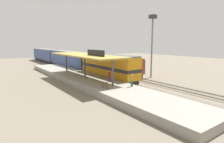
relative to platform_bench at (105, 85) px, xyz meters
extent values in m
plane|color=#706656|center=(8.00, 8.35, -1.34)|extent=(120.00, 120.00, 0.00)
cube|color=#5F5649|center=(6.00, 8.35, -1.32)|extent=(3.20, 110.00, 0.04)
cube|color=gray|center=(5.28, 8.35, -1.26)|extent=(0.10, 110.00, 0.16)
cube|color=gray|center=(6.72, 8.35, -1.26)|extent=(0.10, 110.00, 0.16)
cube|color=#5F5649|center=(10.60, 8.35, -1.32)|extent=(3.20, 110.00, 0.04)
cube|color=gray|center=(9.88, 8.35, -1.26)|extent=(0.10, 110.00, 0.16)
cube|color=gray|center=(11.32, 8.35, -1.26)|extent=(0.10, 110.00, 0.16)
cube|color=gray|center=(1.40, 8.35, -0.89)|extent=(6.00, 44.00, 0.90)
cylinder|color=#47474C|center=(1.40, 0.35, 1.36)|extent=(0.28, 0.28, 3.60)
cylinder|color=#47474C|center=(1.40, 8.35, 1.36)|extent=(0.28, 0.28, 3.60)
cylinder|color=#47474C|center=(1.40, 16.35, 1.36)|extent=(0.28, 0.28, 3.60)
cube|color=#A38E3D|center=(1.40, 8.35, 3.26)|extent=(5.20, 18.00, 0.20)
cube|color=black|center=(1.40, 4.75, 3.81)|extent=(0.12, 4.80, 0.90)
cylinder|color=#333338|center=(0.00, -0.65, -0.23)|extent=(0.07, 0.07, 0.42)
cylinder|color=#333338|center=(0.00, 0.65, -0.23)|extent=(0.07, 0.07, 0.42)
cube|color=brown|center=(0.00, 0.00, 0.02)|extent=(0.44, 1.70, 0.08)
cube|color=#28282D|center=(6.00, 8.22, -0.83)|extent=(2.60, 13.60, 0.70)
cube|color=orange|center=(6.00, 8.22, 1.27)|extent=(2.90, 14.40, 3.50)
cube|color=#515156|center=(6.00, 8.22, 3.14)|extent=(2.78, 14.11, 0.24)
cube|color=#282828|center=(6.00, 8.22, 1.00)|extent=(2.93, 14.43, 0.56)
cube|color=#28282D|center=(6.00, 26.22, -0.83)|extent=(2.60, 19.20, 0.70)
cube|color=#384C84|center=(6.00, 26.22, 1.17)|extent=(2.90, 20.00, 3.30)
cube|color=slate|center=(6.00, 26.22, 2.94)|extent=(2.78, 19.60, 0.24)
cube|color=#28282D|center=(6.00, 47.02, -0.83)|extent=(2.60, 19.20, 0.70)
cube|color=#384C84|center=(6.00, 47.02, 1.17)|extent=(2.90, 20.00, 3.30)
cube|color=slate|center=(6.00, 47.02, 2.94)|extent=(2.78, 19.60, 0.24)
cube|color=#28282D|center=(10.60, 10.77, -0.83)|extent=(2.50, 11.20, 0.70)
cube|color=brown|center=(10.60, 10.77, 0.82)|extent=(2.80, 12.00, 2.60)
cube|color=maroon|center=(10.60, 10.77, 2.24)|extent=(2.69, 11.76, 0.24)
cylinder|color=slate|center=(13.80, 4.98, 4.16)|extent=(0.28, 0.28, 11.00)
cube|color=#333338|center=(13.80, 4.98, 10.01)|extent=(1.10, 1.10, 0.70)
cylinder|color=#663375|center=(2.58, 3.00, -0.02)|extent=(0.16, 0.16, 0.84)
cylinder|color=#663375|center=(2.76, 3.00, -0.02)|extent=(0.16, 0.16, 0.84)
cylinder|color=maroon|center=(2.67, 3.00, 0.72)|extent=(0.34, 0.34, 0.64)
sphere|color=tan|center=(2.67, 3.00, 1.15)|extent=(0.23, 0.23, 0.23)
cylinder|color=#23603D|center=(3.27, -1.29, -0.02)|extent=(0.16, 0.16, 0.84)
cylinder|color=#23603D|center=(3.45, -1.29, -0.02)|extent=(0.16, 0.16, 0.84)
cylinder|color=olive|center=(3.36, -1.29, 0.72)|extent=(0.34, 0.34, 0.64)
sphere|color=tan|center=(3.36, -1.29, 1.15)|extent=(0.23, 0.23, 0.23)
camera|label=1|loc=(-12.87, -19.55, 5.39)|focal=30.05mm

